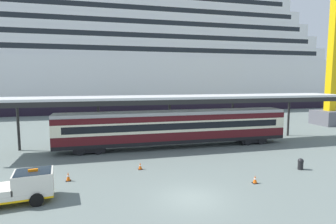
# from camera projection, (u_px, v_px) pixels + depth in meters

# --- Properties ---
(ground_plane) EXTENTS (400.00, 400.00, 0.00)m
(ground_plane) POSITION_uv_depth(u_px,v_px,m) (192.00, 198.00, 17.78)
(ground_plane) COLOR slate
(cruise_ship) EXTENTS (140.60, 22.66, 40.59)m
(cruise_ship) POSITION_uv_depth(u_px,v_px,m) (78.00, 54.00, 69.87)
(cruise_ship) COLOR black
(cruise_ship) RESTS_ON ground
(platform_canopy) EXTENTS (41.71, 5.12, 5.76)m
(platform_canopy) POSITION_uv_depth(u_px,v_px,m) (174.00, 98.00, 31.20)
(platform_canopy) COLOR silver
(platform_canopy) RESTS_ON ground
(train_carriage) EXTENTS (25.85, 2.81, 4.11)m
(train_carriage) POSITION_uv_depth(u_px,v_px,m) (175.00, 127.00, 31.16)
(train_carriage) COLOR black
(train_carriage) RESTS_ON ground
(service_truck) EXTENTS (5.41, 2.75, 2.02)m
(service_truck) POSITION_uv_depth(u_px,v_px,m) (17.00, 187.00, 17.08)
(service_truck) COLOR silver
(service_truck) RESTS_ON ground
(traffic_cone_near) EXTENTS (0.36, 0.36, 0.60)m
(traffic_cone_near) POSITION_uv_depth(u_px,v_px,m) (255.00, 179.00, 20.37)
(traffic_cone_near) COLOR black
(traffic_cone_near) RESTS_ON ground
(traffic_cone_mid) EXTENTS (0.36, 0.36, 0.60)m
(traffic_cone_mid) POSITION_uv_depth(u_px,v_px,m) (140.00, 166.00, 23.55)
(traffic_cone_mid) COLOR black
(traffic_cone_mid) RESTS_ON ground
(traffic_cone_far) EXTENTS (0.36, 0.36, 0.69)m
(traffic_cone_far) POSITION_uv_depth(u_px,v_px,m) (68.00, 177.00, 20.83)
(traffic_cone_far) COLOR black
(traffic_cone_far) RESTS_ON ground
(quay_bollard) EXTENTS (0.48, 0.48, 0.96)m
(quay_bollard) POSITION_uv_depth(u_px,v_px,m) (301.00, 163.00, 23.52)
(quay_bollard) COLOR black
(quay_bollard) RESTS_ON ground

